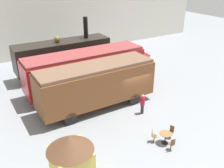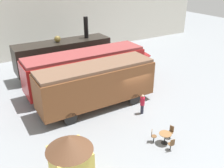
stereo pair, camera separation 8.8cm
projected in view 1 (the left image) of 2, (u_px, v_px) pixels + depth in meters
ground_plane at (133, 102)px, 20.85m from camera, size 80.00×80.00×0.00m
backdrop_wall at (60, 18)px, 31.17m from camera, size 44.00×0.15×9.00m
steam_locomotive at (63, 54)px, 25.46m from camera, size 9.70×2.50×5.69m
streamlined_locomotive at (94, 66)px, 22.50m from camera, size 12.80×2.80×3.58m
passenger_coach_wooden at (96, 83)px, 19.28m from camera, size 9.27×2.75×3.58m
cafe_table_near at (166, 136)px, 15.74m from camera, size 0.79×0.79×0.73m
cafe_chair_0 at (153, 135)px, 15.88m from camera, size 0.40×0.40×0.87m
cafe_chair_1 at (172, 144)px, 15.10m from camera, size 0.36×0.38×0.87m
cafe_chair_2 at (171, 131)px, 16.28m from camera, size 0.39×0.37×0.87m
visitor_person at (142, 103)px, 18.87m from camera, size 0.34×0.34×1.60m
ticket_kiosk at (71, 158)px, 12.25m from camera, size 2.34×2.34×3.00m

